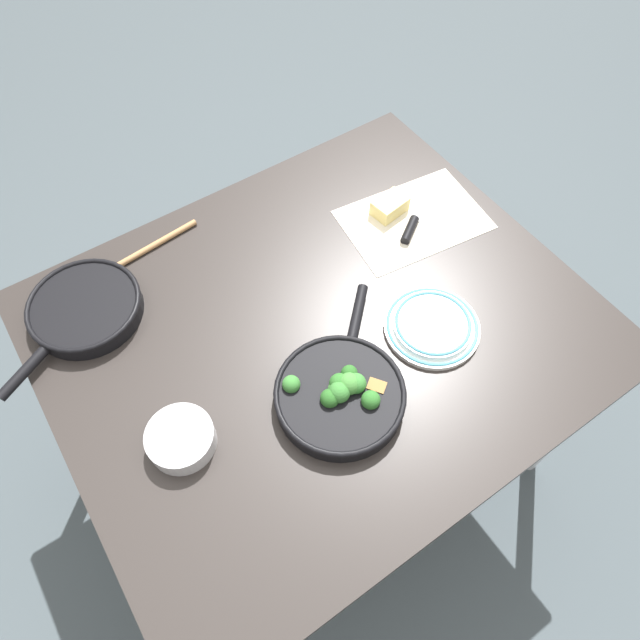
{
  "coord_description": "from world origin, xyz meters",
  "views": [
    {
      "loc": [
        0.39,
        0.58,
        1.88
      ],
      "look_at": [
        0.0,
        0.0,
        0.79
      ],
      "focal_mm": 32.0,
      "sensor_mm": 36.0,
      "label": 1
    }
  ],
  "objects_px": {
    "skillet_broccoli": "(341,392)",
    "dinner_plate_stack": "(432,325)",
    "grater_knife": "(414,220)",
    "cheese_block": "(390,206)",
    "wooden_spoon": "(118,265)",
    "prep_bowl_steel": "(181,439)",
    "skillet_eggs": "(84,309)"
  },
  "relations": [
    {
      "from": "skillet_broccoli",
      "to": "dinner_plate_stack",
      "type": "xyz_separation_m",
      "value": [
        -0.27,
        -0.03,
        -0.01
      ]
    },
    {
      "from": "skillet_broccoli",
      "to": "grater_knife",
      "type": "bearing_deg",
      "value": -9.78
    },
    {
      "from": "skillet_broccoli",
      "to": "cheese_block",
      "type": "height_order",
      "value": "skillet_broccoli"
    },
    {
      "from": "wooden_spoon",
      "to": "dinner_plate_stack",
      "type": "xyz_separation_m",
      "value": [
        -0.52,
        0.57,
        0.01
      ]
    },
    {
      "from": "skillet_broccoli",
      "to": "prep_bowl_steel",
      "type": "height_order",
      "value": "skillet_broccoli"
    },
    {
      "from": "wooden_spoon",
      "to": "cheese_block",
      "type": "xyz_separation_m",
      "value": [
        -0.67,
        0.23,
        0.01
      ]
    },
    {
      "from": "skillet_broccoli",
      "to": "wooden_spoon",
      "type": "distance_m",
      "value": 0.65
    },
    {
      "from": "cheese_block",
      "to": "dinner_plate_stack",
      "type": "bearing_deg",
      "value": 67.52
    },
    {
      "from": "grater_knife",
      "to": "prep_bowl_steel",
      "type": "bearing_deg",
      "value": 161.34
    },
    {
      "from": "skillet_eggs",
      "to": "wooden_spoon",
      "type": "bearing_deg",
      "value": -169.73
    },
    {
      "from": "skillet_eggs",
      "to": "grater_knife",
      "type": "distance_m",
      "value": 0.84
    },
    {
      "from": "grater_knife",
      "to": "cheese_block",
      "type": "distance_m",
      "value": 0.07
    },
    {
      "from": "skillet_eggs",
      "to": "prep_bowl_steel",
      "type": "relative_size",
      "value": 2.66
    },
    {
      "from": "skillet_broccoli",
      "to": "wooden_spoon",
      "type": "bearing_deg",
      "value": 69.03
    },
    {
      "from": "wooden_spoon",
      "to": "prep_bowl_steel",
      "type": "bearing_deg",
      "value": 75.98
    },
    {
      "from": "dinner_plate_stack",
      "to": "skillet_eggs",
      "type": "bearing_deg",
      "value": -36.83
    },
    {
      "from": "wooden_spoon",
      "to": "dinner_plate_stack",
      "type": "height_order",
      "value": "dinner_plate_stack"
    },
    {
      "from": "grater_knife",
      "to": "dinner_plate_stack",
      "type": "height_order",
      "value": "dinner_plate_stack"
    },
    {
      "from": "skillet_eggs",
      "to": "grater_knife",
      "type": "bearing_deg",
      "value": 138.72
    },
    {
      "from": "skillet_broccoli",
      "to": "grater_knife",
      "type": "relative_size",
      "value": 1.68
    },
    {
      "from": "skillet_broccoli",
      "to": "cheese_block",
      "type": "distance_m",
      "value": 0.55
    },
    {
      "from": "dinner_plate_stack",
      "to": "prep_bowl_steel",
      "type": "bearing_deg",
      "value": -6.85
    },
    {
      "from": "skillet_broccoli",
      "to": "cheese_block",
      "type": "bearing_deg",
      "value": -2.37
    },
    {
      "from": "skillet_eggs",
      "to": "dinner_plate_stack",
      "type": "xyz_separation_m",
      "value": [
        -0.64,
        0.48,
        -0.01
      ]
    },
    {
      "from": "wooden_spoon",
      "to": "dinner_plate_stack",
      "type": "relative_size",
      "value": 1.65
    },
    {
      "from": "skillet_broccoli",
      "to": "prep_bowl_steel",
      "type": "distance_m",
      "value": 0.34
    },
    {
      "from": "wooden_spoon",
      "to": "prep_bowl_steel",
      "type": "xyz_separation_m",
      "value": [
        0.07,
        0.5,
        0.01
      ]
    },
    {
      "from": "skillet_broccoli",
      "to": "grater_knife",
      "type": "distance_m",
      "value": 0.54
    },
    {
      "from": "grater_knife",
      "to": "prep_bowl_steel",
      "type": "height_order",
      "value": "prep_bowl_steel"
    },
    {
      "from": "skillet_eggs",
      "to": "dinner_plate_stack",
      "type": "distance_m",
      "value": 0.8
    },
    {
      "from": "wooden_spoon",
      "to": "grater_knife",
      "type": "height_order",
      "value": "grater_knife"
    },
    {
      "from": "wooden_spoon",
      "to": "cheese_block",
      "type": "bearing_deg",
      "value": 155.49
    }
  ]
}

